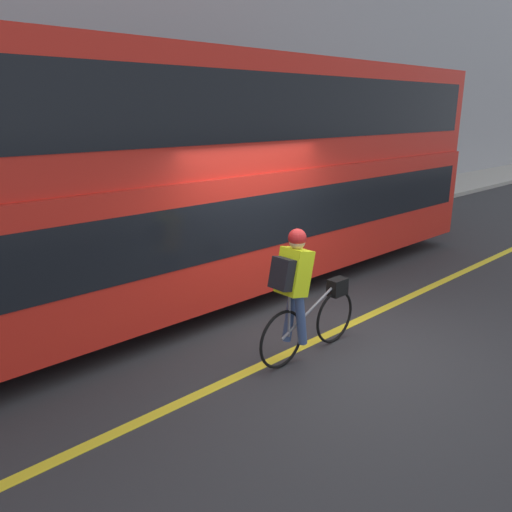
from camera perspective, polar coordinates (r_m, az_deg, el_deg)
ground_plane at (r=6.70m, az=7.45°, el=-9.96°), size 80.00×80.00×0.00m
road_center_line at (r=6.77m, az=6.65°, el=-9.61°), size 50.00×0.14×0.01m
sidewalk_curb at (r=10.68m, az=-15.24°, el=0.12°), size 60.00×2.52×0.14m
building_facade at (r=11.69m, az=-20.69°, el=24.28°), size 60.00×0.30×9.51m
bus at (r=7.94m, az=-5.45°, el=9.91°), size 11.74×2.46×3.73m
cyclist_on_bike at (r=5.97m, az=5.18°, el=-3.96°), size 1.71×0.32×1.66m
street_sign_post at (r=12.53m, az=0.57°, el=9.56°), size 0.36×0.09×2.36m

